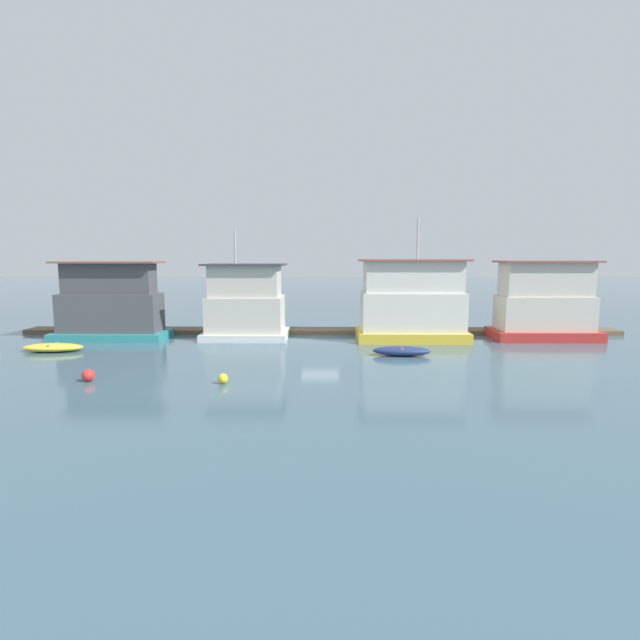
% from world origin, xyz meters
% --- Properties ---
extents(ground_plane, '(200.00, 200.00, 0.00)m').
position_xyz_m(ground_plane, '(0.00, 0.00, 0.00)').
color(ground_plane, '#426070').
extents(dock_walkway, '(42.40, 1.97, 0.30)m').
position_xyz_m(dock_walkway, '(0.00, 2.66, 0.15)').
color(dock_walkway, brown).
rests_on(dock_walkway, ground_plane).
extents(houseboat_teal, '(7.40, 3.23, 5.16)m').
position_xyz_m(houseboat_teal, '(-14.00, -0.12, 2.23)').
color(houseboat_teal, teal).
rests_on(houseboat_teal, ground_plane).
extents(houseboat_white, '(5.60, 4.11, 7.17)m').
position_xyz_m(houseboat_white, '(-5.01, 0.27, 2.31)').
color(houseboat_white, white).
rests_on(houseboat_white, ground_plane).
extents(houseboat_yellow, '(7.12, 3.83, 7.92)m').
position_xyz_m(houseboat_yellow, '(6.01, -0.34, 2.48)').
color(houseboat_yellow, gold).
rests_on(houseboat_yellow, ground_plane).
extents(houseboat_red, '(6.76, 3.42, 5.21)m').
position_xyz_m(houseboat_red, '(14.87, 0.15, 2.36)').
color(houseboat_red, red).
rests_on(houseboat_red, ground_plane).
extents(dinghy_yellow, '(3.53, 1.60, 0.47)m').
position_xyz_m(dinghy_yellow, '(-15.48, -4.72, 0.24)').
color(dinghy_yellow, yellow).
rests_on(dinghy_yellow, ground_plane).
extents(dinghy_navy, '(3.28, 1.36, 0.53)m').
position_xyz_m(dinghy_navy, '(4.61, -5.64, 0.26)').
color(dinghy_navy, navy).
rests_on(dinghy_navy, ground_plane).
extents(mooring_post_far_right, '(0.22, 0.22, 1.73)m').
position_xyz_m(mooring_post_far_right, '(-15.79, 1.43, 0.86)').
color(mooring_post_far_right, brown).
rests_on(mooring_post_far_right, ground_plane).
extents(buoy_red, '(0.55, 0.55, 0.55)m').
position_xyz_m(buoy_red, '(-10.10, -11.61, 0.27)').
color(buoy_red, red).
rests_on(buoy_red, ground_plane).
extents(buoy_yellow, '(0.45, 0.45, 0.45)m').
position_xyz_m(buoy_yellow, '(-4.05, -11.93, 0.22)').
color(buoy_yellow, yellow).
rests_on(buoy_yellow, ground_plane).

